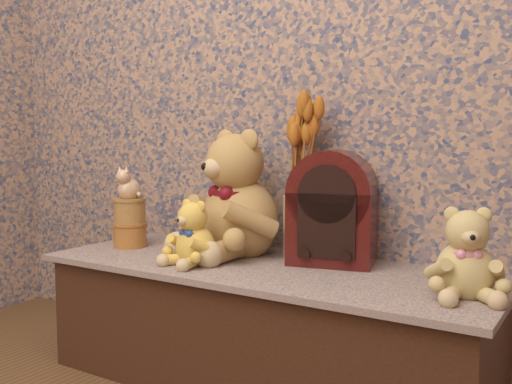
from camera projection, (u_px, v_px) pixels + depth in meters
display_shelf at (264, 325)px, 1.88m from camera, size 1.49×0.56×0.40m
teddy_large at (240, 188)px, 2.01m from camera, size 0.51×0.55×0.47m
teddy_medium at (195, 230)px, 1.86m from camera, size 0.22×0.25×0.23m
teddy_small at (466, 248)px, 1.48m from camera, size 0.28×0.30×0.25m
cathedral_radio at (333, 207)px, 1.87m from camera, size 0.31×0.25×0.37m
ceramic_vase at (301, 227)px, 1.97m from camera, size 0.15×0.15×0.21m
dried_stalks at (302, 141)px, 1.94m from camera, size 0.25×0.25×0.37m
biscuit_tin_lower at (130, 235)px, 2.16m from camera, size 0.14×0.14×0.09m
biscuit_tin_upper at (130, 211)px, 2.15m from camera, size 0.14×0.14×0.09m
cat_figurine at (129, 182)px, 2.14m from camera, size 0.09×0.10×0.13m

